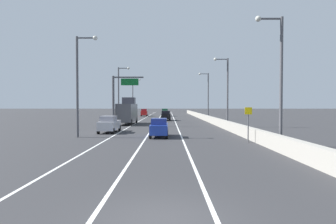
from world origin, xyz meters
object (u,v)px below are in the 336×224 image
(speed_advisory_sign, at_px, (247,122))
(lamp_post_right_second, at_px, (224,87))
(box_truck, at_px, (126,112))
(car_black_1, at_px, (164,116))
(lamp_post_left_far, at_px, (132,95))
(lamp_post_right_near, at_px, (276,72))
(car_silver_2, at_px, (108,124))
(car_green_0, at_px, (164,112))
(car_blue_4, at_px, (158,128))
(overhead_sign_gantry, at_px, (117,95))
(lamp_post_left_near, at_px, (78,79))
(lamp_post_left_mid, at_px, (119,91))
(car_red_3, at_px, (143,112))
(lamp_post_right_third, at_px, (206,93))

(speed_advisory_sign, bearing_deg, lamp_post_right_second, 84.64)
(box_truck, bearing_deg, lamp_post_right_second, -21.53)
(speed_advisory_sign, height_order, lamp_post_right_second, lamp_post_right_second)
(car_black_1, height_order, box_truck, box_truck)
(speed_advisory_sign, height_order, car_black_1, speed_advisory_sign)
(lamp_post_left_far, bearing_deg, speed_advisory_sign, -72.07)
(lamp_post_right_near, bearing_deg, car_silver_2, 144.53)
(car_green_0, height_order, car_blue_4, car_green_0)
(lamp_post_left_far, distance_m, car_silver_2, 40.16)
(overhead_sign_gantry, bearing_deg, car_silver_2, -86.31)
(lamp_post_right_second, xyz_separation_m, lamp_post_left_near, (-17.00, -12.62, 0.00))
(overhead_sign_gantry, xyz_separation_m, speed_advisory_sign, (14.19, -17.71, -2.96))
(lamp_post_left_mid, height_order, car_black_1, lamp_post_left_mid)
(overhead_sign_gantry, distance_m, lamp_post_left_far, 30.91)
(box_truck, bearing_deg, lamp_post_left_far, 94.78)
(overhead_sign_gantry, bearing_deg, car_red_3, 89.09)
(lamp_post_left_near, bearing_deg, car_silver_2, 69.22)
(speed_advisory_sign, distance_m, lamp_post_left_mid, 30.68)
(lamp_post_right_second, relative_size, car_silver_2, 2.12)
(lamp_post_right_second, distance_m, car_red_3, 41.86)
(lamp_post_right_third, xyz_separation_m, car_silver_2, (-15.08, -26.38, -4.77))
(overhead_sign_gantry, bearing_deg, car_black_1, 65.79)
(lamp_post_right_third, height_order, box_truck, lamp_post_right_third)
(lamp_post_right_near, relative_size, box_truck, 1.24)
(car_black_1, bearing_deg, car_silver_2, -104.58)
(lamp_post_right_second, distance_m, car_black_1, 19.38)
(lamp_post_left_far, bearing_deg, car_blue_4, -79.72)
(overhead_sign_gantry, bearing_deg, car_blue_4, -64.24)
(speed_advisory_sign, relative_size, lamp_post_right_third, 0.30)
(lamp_post_right_third, xyz_separation_m, car_blue_4, (-9.13, -30.92, -4.80))
(overhead_sign_gantry, bearing_deg, lamp_post_left_near, -95.22)
(overhead_sign_gantry, distance_m, car_blue_4, 15.48)
(overhead_sign_gantry, xyz_separation_m, lamp_post_left_far, (-1.53, 30.85, 1.01))
(lamp_post_right_near, distance_m, lamp_post_left_far, 53.56)
(car_green_0, bearing_deg, lamp_post_left_mid, -105.20)
(lamp_post_left_near, relative_size, car_red_3, 2.14)
(car_green_0, xyz_separation_m, car_blue_4, (-0.02, -50.62, -0.13))
(overhead_sign_gantry, relative_size, car_green_0, 1.60)
(lamp_post_right_near, bearing_deg, car_blue_4, 145.82)
(lamp_post_right_near, relative_size, car_green_0, 2.12)
(car_green_0, xyz_separation_m, car_red_3, (-5.95, 0.43, -0.04))
(car_green_0, bearing_deg, overhead_sign_gantry, -100.00)
(speed_advisory_sign, bearing_deg, lamp_post_left_near, 165.88)
(speed_advisory_sign, distance_m, car_silver_2, 16.20)
(lamp_post_left_mid, distance_m, car_red_3, 29.46)
(overhead_sign_gantry, bearing_deg, box_truck, 82.09)
(car_silver_2, bearing_deg, box_truck, 89.67)
(lamp_post_left_far, height_order, car_silver_2, lamp_post_left_far)
(lamp_post_right_second, xyz_separation_m, lamp_post_left_mid, (-16.96, 9.72, 0.00))
(lamp_post_right_third, bearing_deg, car_blue_4, -106.45)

